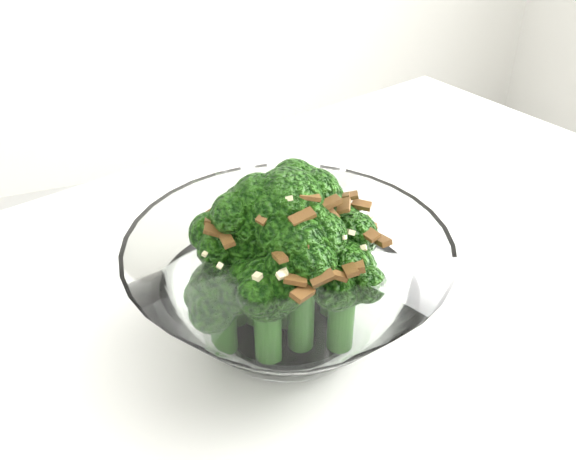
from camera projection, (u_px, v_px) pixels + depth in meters
name	position (u px, v px, depth m)	size (l,w,h in m)	color
broccoli_dish	(287.00, 277.00, 0.49)	(0.24, 0.24, 0.15)	white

